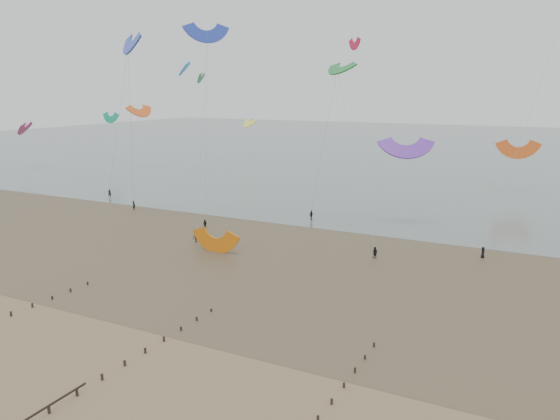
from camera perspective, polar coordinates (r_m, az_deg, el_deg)
The scene contains 6 objects.
ground at distance 53.77m, azimuth -18.27°, elevation -13.77°, with size 500.00×500.00×0.00m, color brown.
sea_and_shore at distance 81.64m, azimuth -3.08°, elevation -4.05°, with size 500.00×665.00×0.03m.
kitesurfer_lead at distance 111.16m, azimuth -15.02°, elevation 0.47°, with size 0.67×0.44×1.83m, color black.
kitesurfers at distance 86.42m, azimuth 9.58°, elevation -2.71°, with size 113.66×25.87×1.85m.
grounded_kite at distance 80.52m, azimuth -6.75°, elevation -4.37°, with size 6.84×3.58×5.21m, color orange, non-canonical shape.
kites_airborne at distance 131.68m, azimuth 5.68°, elevation 10.95°, with size 253.93×115.04×33.81m.
Camera 1 is at (35.33, -33.23, 23.20)m, focal length 35.00 mm.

